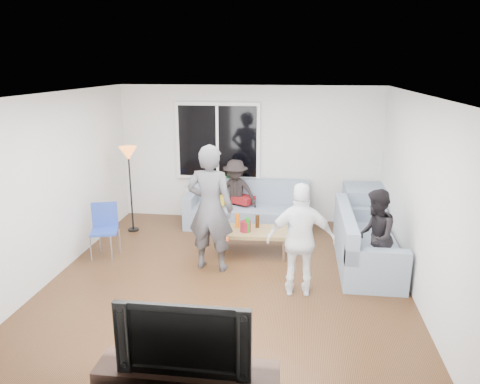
# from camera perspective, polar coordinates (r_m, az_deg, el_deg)

# --- Properties ---
(floor) EXTENTS (5.00, 5.50, 0.04)m
(floor) POSITION_cam_1_polar(r_m,az_deg,el_deg) (6.56, -1.57, -11.28)
(floor) COLOR #56351C
(floor) RESTS_ON ground
(ceiling) EXTENTS (5.00, 5.50, 0.04)m
(ceiling) POSITION_cam_1_polar(r_m,az_deg,el_deg) (5.85, -1.77, 12.39)
(ceiling) COLOR white
(ceiling) RESTS_ON ground
(wall_back) EXTENTS (5.00, 0.04, 2.60)m
(wall_back) POSITION_cam_1_polar(r_m,az_deg,el_deg) (8.75, 1.18, 4.82)
(wall_back) COLOR silver
(wall_back) RESTS_ON ground
(wall_front) EXTENTS (5.00, 0.04, 2.60)m
(wall_front) POSITION_cam_1_polar(r_m,az_deg,el_deg) (3.56, -8.82, -12.40)
(wall_front) COLOR silver
(wall_front) RESTS_ON ground
(wall_left) EXTENTS (0.04, 5.50, 2.60)m
(wall_left) POSITION_cam_1_polar(r_m,az_deg,el_deg) (6.92, -22.73, 0.61)
(wall_left) COLOR silver
(wall_left) RESTS_ON ground
(wall_right) EXTENTS (0.04, 5.50, 2.60)m
(wall_right) POSITION_cam_1_polar(r_m,az_deg,el_deg) (6.21, 21.95, -0.95)
(wall_right) COLOR silver
(wall_right) RESTS_ON ground
(window_frame) EXTENTS (1.62, 0.06, 1.47)m
(window_frame) POSITION_cam_1_polar(r_m,az_deg,el_deg) (8.71, -2.82, 6.42)
(window_frame) COLOR white
(window_frame) RESTS_ON wall_back
(window_glass) EXTENTS (1.50, 0.02, 1.35)m
(window_glass) POSITION_cam_1_polar(r_m,az_deg,el_deg) (8.67, -2.86, 6.38)
(window_glass) COLOR black
(window_glass) RESTS_ON window_frame
(window_mullion) EXTENTS (0.05, 0.03, 1.35)m
(window_mullion) POSITION_cam_1_polar(r_m,az_deg,el_deg) (8.66, -2.88, 6.37)
(window_mullion) COLOR white
(window_mullion) RESTS_ON window_frame
(radiator) EXTENTS (1.30, 0.12, 0.62)m
(radiator) POSITION_cam_1_polar(r_m,az_deg,el_deg) (8.96, -2.76, -1.47)
(radiator) COLOR silver
(radiator) RESTS_ON floor
(potted_plant) EXTENTS (0.27, 0.24, 0.40)m
(potted_plant) POSITION_cam_1_polar(r_m,az_deg,el_deg) (8.76, -1.52, 1.60)
(potted_plant) COLOR #2B6D2B
(potted_plant) RESTS_ON radiator
(vase) EXTENTS (0.20, 0.20, 0.17)m
(vase) POSITION_cam_1_polar(r_m,az_deg,el_deg) (8.87, -4.48, 0.98)
(vase) COLOR silver
(vase) RESTS_ON radiator
(sofa_back_section) EXTENTS (2.30, 0.85, 0.85)m
(sofa_back_section) POSITION_cam_1_polar(r_m,az_deg,el_deg) (8.48, 0.90, -1.64)
(sofa_back_section) COLOR gray
(sofa_back_section) RESTS_ON floor
(sofa_right_section) EXTENTS (2.00, 0.85, 0.85)m
(sofa_right_section) POSITION_cam_1_polar(r_m,az_deg,el_deg) (7.15, 15.76, -5.66)
(sofa_right_section) COLOR gray
(sofa_right_section) RESTS_ON floor
(sofa_corner) EXTENTS (0.85, 0.85, 0.85)m
(sofa_corner) POSITION_cam_1_polar(r_m,az_deg,el_deg) (8.53, 15.77, -2.15)
(sofa_corner) COLOR gray
(sofa_corner) RESTS_ON floor
(cushion_yellow) EXTENTS (0.38, 0.32, 0.14)m
(cushion_yellow) POSITION_cam_1_polar(r_m,az_deg,el_deg) (8.52, -3.15, -0.98)
(cushion_yellow) COLOR gold
(cushion_yellow) RESTS_ON sofa_back_section
(cushion_red) EXTENTS (0.46, 0.44, 0.13)m
(cushion_red) POSITION_cam_1_polar(r_m,az_deg,el_deg) (8.52, 0.44, -0.96)
(cushion_red) COLOR maroon
(cushion_red) RESTS_ON sofa_back_section
(coffee_table) EXTENTS (1.13, 0.66, 0.40)m
(coffee_table) POSITION_cam_1_polar(r_m,az_deg,el_deg) (7.37, 1.72, -6.28)
(coffee_table) COLOR olive
(coffee_table) RESTS_ON floor
(pitcher) EXTENTS (0.17, 0.17, 0.17)m
(pitcher) POSITION_cam_1_polar(r_m,az_deg,el_deg) (7.20, 0.69, -4.37)
(pitcher) COLOR maroon
(pitcher) RESTS_ON coffee_table
(side_chair) EXTENTS (0.50, 0.50, 0.86)m
(side_chair) POSITION_cam_1_polar(r_m,az_deg,el_deg) (7.45, -16.73, -4.82)
(side_chair) COLOR #253FA2
(side_chair) RESTS_ON floor
(floor_lamp) EXTENTS (0.32, 0.32, 1.56)m
(floor_lamp) POSITION_cam_1_polar(r_m,az_deg,el_deg) (8.41, -13.62, 0.27)
(floor_lamp) COLOR orange
(floor_lamp) RESTS_ON floor
(player_left) EXTENTS (0.74, 0.54, 1.89)m
(player_left) POSITION_cam_1_polar(r_m,az_deg,el_deg) (6.60, -3.76, -2.07)
(player_left) COLOR #444348
(player_left) RESTS_ON floor
(player_right) EXTENTS (0.91, 0.42, 1.53)m
(player_right) POSITION_cam_1_polar(r_m,az_deg,el_deg) (5.97, 7.70, -6.02)
(player_right) COLOR white
(player_right) RESTS_ON floor
(spectator_right) EXTENTS (0.61, 0.73, 1.35)m
(spectator_right) POSITION_cam_1_polar(r_m,az_deg,el_deg) (6.52, 16.62, -5.48)
(spectator_right) COLOR black
(spectator_right) RESTS_ON floor
(spectator_back) EXTENTS (0.90, 0.61, 1.28)m
(spectator_back) POSITION_cam_1_polar(r_m,az_deg,el_deg) (8.48, -0.57, -0.15)
(spectator_back) COLOR black
(spectator_back) RESTS_ON floor
(television) EXTENTS (1.15, 0.15, 0.66)m
(television) POSITION_cam_1_polar(r_m,az_deg,el_deg) (4.04, -6.85, -17.30)
(television) COLOR black
(television) RESTS_ON tv_console
(bottle_c) EXTENTS (0.07, 0.07, 0.21)m
(bottle_c) POSITION_cam_1_polar(r_m,az_deg,el_deg) (7.37, 2.21, -3.72)
(bottle_c) COLOR black
(bottle_c) RESTS_ON coffee_table
(bottle_b) EXTENTS (0.08, 0.08, 0.24)m
(bottle_b) POSITION_cam_1_polar(r_m,az_deg,el_deg) (7.15, 0.95, -4.20)
(bottle_b) COLOR #1F7D16
(bottle_b) RESTS_ON coffee_table
(bottle_a) EXTENTS (0.07, 0.07, 0.23)m
(bottle_a) POSITION_cam_1_polar(r_m,az_deg,el_deg) (7.37, -0.33, -3.63)
(bottle_a) COLOR orange
(bottle_a) RESTS_ON coffee_table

